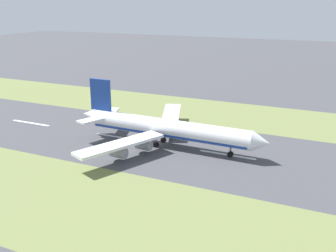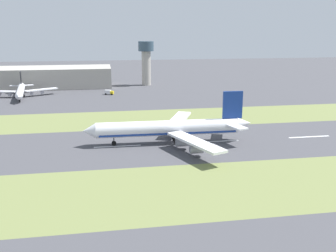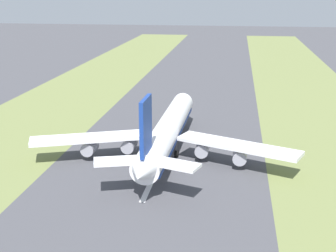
% 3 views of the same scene
% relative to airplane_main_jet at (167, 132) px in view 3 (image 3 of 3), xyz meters
% --- Properties ---
extents(ground_plane, '(800.00, 800.00, 0.00)m').
position_rel_airplane_main_jet_xyz_m(ground_plane, '(-0.87, -1.61, -6.02)').
color(ground_plane, '#424247').
extents(centreline_dash_mid, '(1.20, 18.00, 0.01)m').
position_rel_airplane_main_jet_xyz_m(centreline_dash_mid, '(-0.87, -18.10, -6.01)').
color(centreline_dash_mid, silver).
rests_on(centreline_dash_mid, ground).
extents(centreline_dash_far, '(1.20, 18.00, 0.01)m').
position_rel_airplane_main_jet_xyz_m(centreline_dash_far, '(-0.87, 21.90, -6.01)').
color(centreline_dash_far, silver).
rests_on(centreline_dash_far, ground).
extents(airplane_main_jet, '(64.12, 67.09, 20.20)m').
position_rel_airplane_main_jet_xyz_m(airplane_main_jet, '(0.00, 0.00, 0.00)').
color(airplane_main_jet, white).
rests_on(airplane_main_jet, ground).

